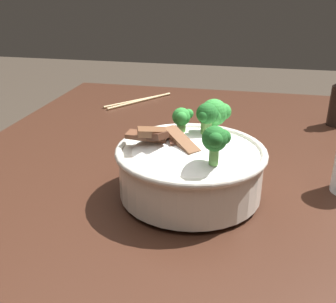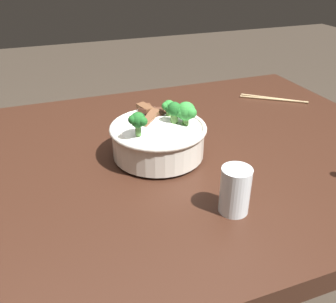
# 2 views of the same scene
# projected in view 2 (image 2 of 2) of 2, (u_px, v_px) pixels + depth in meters

# --- Properties ---
(dining_table) EXTENTS (1.30, 0.96, 0.80)m
(dining_table) POSITION_uv_depth(u_px,v_px,m) (176.00, 190.00, 1.04)
(dining_table) COLOR #381E14
(dining_table) RESTS_ON ground
(rice_bowl) EXTENTS (0.25, 0.25, 0.15)m
(rice_bowl) POSITION_uv_depth(u_px,v_px,m) (159.00, 135.00, 0.92)
(rice_bowl) COLOR silver
(rice_bowl) RESTS_ON dining_table
(drinking_glass) EXTENTS (0.06, 0.06, 0.10)m
(drinking_glass) POSITION_uv_depth(u_px,v_px,m) (235.00, 192.00, 0.73)
(drinking_glass) COLOR white
(drinking_glass) RESTS_ON dining_table
(chopsticks_pair) EXTENTS (0.20, 0.16, 0.01)m
(chopsticks_pair) POSITION_uv_depth(u_px,v_px,m) (274.00, 99.00, 1.30)
(chopsticks_pair) COLOR tan
(chopsticks_pair) RESTS_ON dining_table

